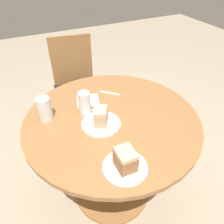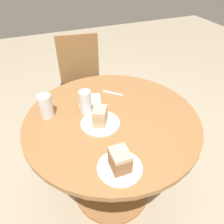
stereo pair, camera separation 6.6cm
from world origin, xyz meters
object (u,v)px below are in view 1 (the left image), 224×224
object	(u,v)px
chair	(76,86)
cake_slice_far	(125,159)
plate_far	(125,167)
plate_near	(101,124)
cake_slice_near	(101,116)
glass_lemonade	(85,104)
glass_water	(45,110)

from	to	relation	value
chair	cake_slice_far	bearing A→B (deg)	-87.31
plate_far	chair	bearing A→B (deg)	83.45
plate_far	cake_slice_far	bearing A→B (deg)	-104.04
plate_near	cake_slice_near	distance (m)	0.05
cake_slice_near	cake_slice_far	xyz separation A→B (m)	(-0.02, -0.33, 0.00)
glass_lemonade	glass_water	distance (m)	0.23
plate_near	glass_lemonade	xyz separation A→B (m)	(-0.04, 0.13, 0.06)
cake_slice_near	chair	bearing A→B (deg)	82.47
chair	glass_water	xyz separation A→B (m)	(-0.39, -0.72, 0.34)
plate_near	glass_lemonade	world-z (taller)	glass_lemonade
cake_slice_far	glass_lemonade	size ratio (longest dim) A/B	0.69
plate_far	glass_water	bearing A→B (deg)	115.41
cake_slice_far	glass_water	distance (m)	0.57
plate_far	glass_lemonade	xyz separation A→B (m)	(-0.02, 0.46, 0.06)
glass_lemonade	glass_water	xyz separation A→B (m)	(-0.22, 0.05, -0.00)
chair	glass_lemonade	world-z (taller)	chair
chair	plate_far	bearing A→B (deg)	-87.31
cake_slice_far	glass_water	world-z (taller)	glass_water
chair	plate_near	xyz separation A→B (m)	(-0.12, -0.91, 0.28)
chair	cake_slice_far	distance (m)	1.29
cake_slice_far	glass_lemonade	distance (m)	0.46
chair	glass_water	size ratio (longest dim) A/B	6.45
cake_slice_near	cake_slice_far	distance (m)	0.33
plate_far	glass_water	size ratio (longest dim) A/B	1.48
plate_far	glass_water	world-z (taller)	glass_water
chair	plate_near	world-z (taller)	chair
plate_near	cake_slice_far	distance (m)	0.33
glass_water	cake_slice_far	bearing A→B (deg)	-64.59
chair	plate_far	distance (m)	1.27
plate_near	cake_slice_near	size ratio (longest dim) A/B	1.87
chair	cake_slice_far	world-z (taller)	chair
chair	glass_lemonade	xyz separation A→B (m)	(-0.16, -0.77, 0.34)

